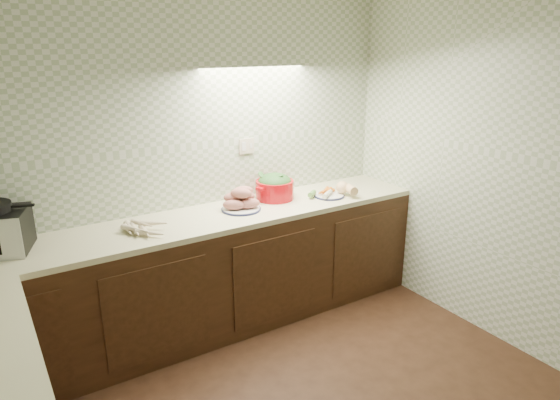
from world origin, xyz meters
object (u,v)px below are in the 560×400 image
parsnip_pile (148,229)px  veg_plate (335,191)px  dutch_oven (275,186)px  onion_bowl (238,200)px  sweet_potato_plate (241,201)px

parsnip_pile → veg_plate: (1.56, -0.02, 0.01)m
dutch_oven → veg_plate: (0.46, -0.20, -0.06)m
onion_bowl → veg_plate: 0.81m
sweet_potato_plate → dutch_oven: bearing=14.3°
dutch_oven → veg_plate: size_ratio=0.93×
sweet_potato_plate → dutch_oven: (0.36, 0.09, 0.03)m
onion_bowl → veg_plate: size_ratio=0.33×
parsnip_pile → veg_plate: size_ratio=0.85×
sweet_potato_plate → dutch_oven: 0.37m
sweet_potato_plate → onion_bowl: size_ratio=2.29×
sweet_potato_plate → parsnip_pile: bearing=-173.2°
sweet_potato_plate → dutch_oven: dutch_oven is taller
parsnip_pile → onion_bowl: bearing=14.4°
dutch_oven → veg_plate: bearing=-38.7°
veg_plate → onion_bowl: bearing=164.4°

